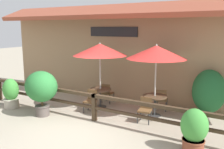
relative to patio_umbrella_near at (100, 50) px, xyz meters
The scene contains 15 objects.
ground_plane 3.42m from the patio_umbrella_near, 75.08° to the right, with size 60.00×60.00×0.00m, color #9E937F.
building_facade 1.81m from the patio_umbrella_near, 69.15° to the left, with size 14.28×1.49×4.23m.
patio_railing 2.23m from the patio_umbrella_near, 64.77° to the right, with size 10.40×0.14×0.95m.
patio_umbrella_near is the anchor object (origin of this frame).
dining_table_near 1.73m from the patio_umbrella_near, 75.96° to the left, with size 0.87×0.87×0.76m.
chair_near_streetside 1.97m from the patio_umbrella_near, 91.00° to the right, with size 0.48×0.48×0.84m.
chair_near_wallside 1.97m from the patio_umbrella_near, 96.09° to the left, with size 0.44×0.44×0.84m.
patio_umbrella_middle 2.26m from the patio_umbrella_near, ahead, with size 2.11×2.11×2.61m.
dining_table_middle 2.84m from the patio_umbrella_near, ahead, with size 0.87×0.87×0.76m.
chair_middle_streetside 2.93m from the patio_umbrella_near, 14.46° to the right, with size 0.48×0.48×0.84m.
chair_middle_wallside 3.06m from the patio_umbrella_near, 21.03° to the left, with size 0.50×0.50×0.84m.
potted_plant_corner_fern 3.98m from the patio_umbrella_near, 148.62° to the right, with size 0.66×0.62×1.19m.
potted_plant_entrance_palm 4.84m from the patio_umbrella_near, 24.76° to the right, with size 0.70×0.63×1.17m.
potted_plant_small_flowering 2.64m from the patio_umbrella_near, 124.07° to the right, with size 1.21×1.09×1.66m.
potted_plant_tall_tropical 4.33m from the patio_umbrella_near, 16.09° to the left, with size 1.18×1.06×1.72m.
Camera 1 is at (4.69, -5.72, 3.18)m, focal length 40.00 mm.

